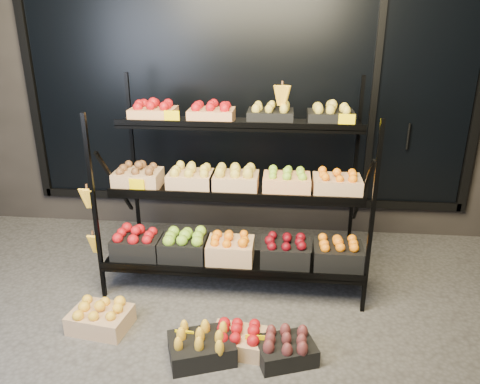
# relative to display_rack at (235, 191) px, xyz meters

# --- Properties ---
(ground) EXTENTS (24.00, 24.00, 0.00)m
(ground) POSITION_rel_display_rack_xyz_m (0.01, -0.60, -0.79)
(ground) COLOR #514F4C
(ground) RESTS_ON ground
(building) EXTENTS (6.00, 2.08, 3.50)m
(building) POSITION_rel_display_rack_xyz_m (0.01, 1.99, 0.96)
(building) COLOR #2D2826
(building) RESTS_ON ground
(display_rack) EXTENTS (2.18, 1.02, 1.73)m
(display_rack) POSITION_rel_display_rack_xyz_m (0.00, 0.00, 0.00)
(display_rack) COLOR black
(display_rack) RESTS_ON ground
(tag_floor_a) EXTENTS (0.13, 0.01, 0.12)m
(tag_floor_a) POSITION_rel_display_rack_xyz_m (-0.23, -1.00, -0.73)
(tag_floor_a) COLOR #FFD700
(tag_floor_a) RESTS_ON ground
(tag_floor_b) EXTENTS (0.13, 0.01, 0.12)m
(tag_floor_b) POSITION_rel_display_rack_xyz_m (0.24, -1.00, -0.73)
(tag_floor_b) COLOR #FFD700
(tag_floor_b) RESTS_ON ground
(floor_crate_left) EXTENTS (0.45, 0.36, 0.21)m
(floor_crate_left) POSITION_rel_display_rack_xyz_m (-0.89, -0.82, -0.69)
(floor_crate_left) COLOR tan
(floor_crate_left) RESTS_ON ground
(floor_crate_midleft) EXTENTS (0.50, 0.43, 0.21)m
(floor_crate_midleft) POSITION_rel_display_rack_xyz_m (-0.11, -1.06, -0.69)
(floor_crate_midleft) COLOR black
(floor_crate_midleft) RESTS_ON ground
(floor_crate_midright) EXTENTS (0.39, 0.31, 0.19)m
(floor_crate_midright) POSITION_rel_display_rack_xyz_m (0.12, -0.95, -0.70)
(floor_crate_midright) COLOR tan
(floor_crate_midright) RESTS_ON ground
(floor_crate_right) EXTENTS (0.44, 0.38, 0.19)m
(floor_crate_right) POSITION_rel_display_rack_xyz_m (0.45, -1.02, -0.70)
(floor_crate_right) COLOR black
(floor_crate_right) RESTS_ON ground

